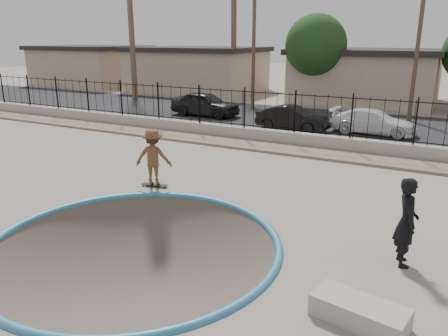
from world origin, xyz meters
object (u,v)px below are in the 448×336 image
car_a (205,104)px  car_c (373,122)px  videographer (407,222)px  concrete_ledge (359,312)px  skateboard (155,185)px  car_b (293,118)px  skater (153,160)px

car_a → car_c: bearing=-92.4°
videographer → concrete_ledge: videographer is taller
skateboard → car_a: size_ratio=0.21×
skateboard → concrete_ledge: concrete_ledge is taller
concrete_ledge → car_b: 16.25m
skater → car_a: 13.43m
concrete_ledge → car_b: size_ratio=0.42×
car_c → car_a: bearing=88.1°
videographer → skateboard: bearing=60.8°
skater → car_b: skater is taller
concrete_ledge → car_a: (-12.72, 16.49, 0.58)m
skateboard → car_c: bearing=56.1°
videographer → concrete_ledge: (-0.40, -2.54, -0.78)m
car_a → skater: bearing=-156.1°
videographer → car_b: (-6.88, 12.36, -0.32)m
car_b → concrete_ledge: bearing=-154.2°
car_a → videographer: bearing=-136.1°
concrete_ledge → car_b: bearing=113.5°
videographer → car_a: 19.16m
videographer → car_c: bearing=-5.0°
skateboard → car_b: 10.81m
car_b → videographer: bearing=-148.6°
videographer → skater: bearing=60.8°
skater → car_b: (0.96, 10.75, -0.26)m
skateboard → car_a: (-5.29, 12.35, 0.72)m
car_b → skater: bearing=177.2°
skater → skateboard: 0.86m
car_a → car_b: 6.45m
skateboard → videographer: videographer is taller
skateboard → car_b: size_ratio=0.24×
skateboard → videographer: size_ratio=0.46×
skater → videographer: 8.00m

